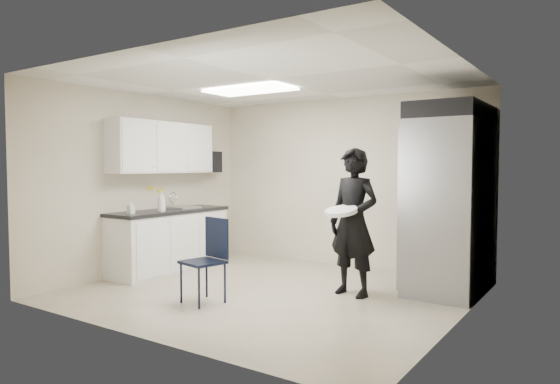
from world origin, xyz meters
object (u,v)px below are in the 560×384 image
Objects in this scene: lower_counter at (170,242)px; folding_chair at (203,262)px; man_tuxedo at (353,222)px; commercial_fridge at (450,207)px.

folding_chair is at bearing -32.55° from lower_counter.
lower_counter is 2.04× the size of folding_chair.
lower_counter is 2.92m from man_tuxedo.
man_tuxedo is (1.27, 1.26, 0.42)m from folding_chair.
folding_chair reaches higher than lower_counter.
man_tuxedo is (-0.90, -0.84, -0.16)m from commercial_fridge.
commercial_fridge reaches higher than folding_chair.
folding_chair is 0.53× the size of man_tuxedo.
lower_counter is 0.90× the size of commercial_fridge.
man_tuxedo is at bearing 4.64° from lower_counter.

